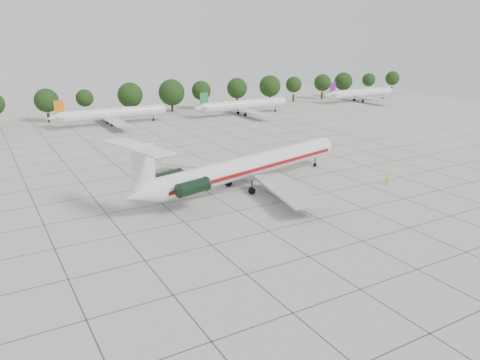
{
  "coord_description": "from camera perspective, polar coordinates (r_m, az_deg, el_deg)",
  "views": [
    {
      "loc": [
        -29.86,
        -52.62,
        23.52
      ],
      "look_at": [
        1.93,
        2.57,
        3.5
      ],
      "focal_mm": 35.0,
      "sensor_mm": 36.0,
      "label": 1
    }
  ],
  "objects": [
    {
      "name": "tree_line",
      "position": [
        139.91,
        -22.52,
        8.94
      ],
      "size": [
        249.86,
        8.44,
        10.22
      ],
      "color": "#332114",
      "rests_on": "ground"
    },
    {
      "name": "ground_crew",
      "position": [
        79.49,
        17.46,
        0.13
      ],
      "size": [
        0.73,
        0.52,
        1.9
      ],
      "primitive_type": "imported",
      "rotation": [
        0.0,
        0.0,
        3.24
      ],
      "color": "yellow",
      "rests_on": "ground"
    },
    {
      "name": "apron_joints",
      "position": [
        77.56,
        -5.83,
        -0.29
      ],
      "size": [
        170.0,
        170.0,
        0.02
      ],
      "primitive_type": "cube",
      "color": "#383838",
      "rests_on": "ground"
    },
    {
      "name": "bg_airliner_d",
      "position": [
        142.21,
        0.49,
        9.11
      ],
      "size": [
        28.24,
        27.2,
        7.4
      ],
      "color": "silver",
      "rests_on": "ground"
    },
    {
      "name": "bg_airliner_c",
      "position": [
        130.98,
        -15.31,
        7.78
      ],
      "size": [
        28.24,
        27.2,
        7.4
      ],
      "color": "silver",
      "rests_on": "ground"
    },
    {
      "name": "main_airliner",
      "position": [
        72.83,
        0.35,
        1.56
      ],
      "size": [
        42.66,
        32.96,
        10.13
      ],
      "rotation": [
        0.0,
        0.0,
        0.25
      ],
      "color": "silver",
      "rests_on": "ground"
    },
    {
      "name": "ground",
      "position": [
        64.91,
        -0.35,
        -3.8
      ],
      "size": [
        260.0,
        260.0,
        0.0
      ],
      "primitive_type": "plane",
      "color": "#A7A7A0",
      "rests_on": "ground"
    },
    {
      "name": "bg_airliner_e",
      "position": [
        176.65,
        14.49,
        10.2
      ],
      "size": [
        28.24,
        27.2,
        7.4
      ],
      "color": "silver",
      "rests_on": "ground"
    }
  ]
}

